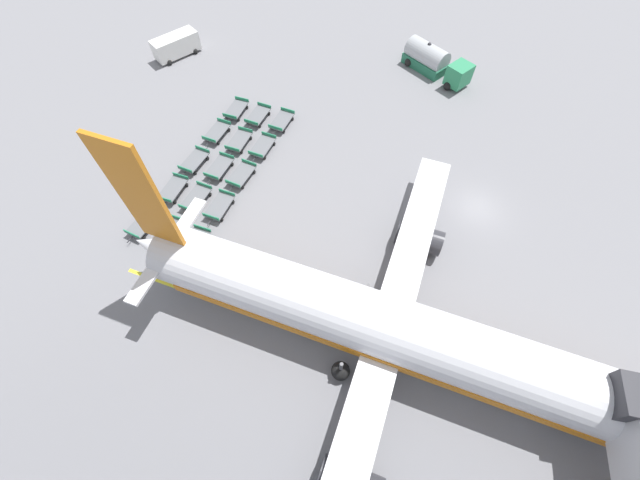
# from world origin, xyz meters

# --- Properties ---
(ground_plane) EXTENTS (500.00, 500.00, 0.00)m
(ground_plane) POSITION_xyz_m (0.00, 0.00, 0.00)
(ground_plane) COLOR gray
(airplane) EXTENTS (33.24, 41.37, 14.53)m
(airplane) POSITION_xyz_m (14.41, -5.61, 3.26)
(airplane) COLOR white
(airplane) RESTS_ON ground_plane
(fuel_tanker_primary) EXTENTS (6.78, 8.11, 3.11)m
(fuel_tanker_primary) POSITION_xyz_m (-19.26, -5.90, 1.31)
(fuel_tanker_primary) COLOR #2D8C5B
(fuel_tanker_primary) RESTS_ON ground_plane
(service_van) EXTENTS (5.60, 4.86, 2.38)m
(service_van) POSITION_xyz_m (-15.40, -35.93, 1.29)
(service_van) COLOR white
(service_van) RESTS_ON ground_plane
(baggage_dolly_row_near_col_a) EXTENTS (3.76, 1.93, 0.92)m
(baggage_dolly_row_near_col_a) POSITION_xyz_m (-7.03, -25.43, 0.48)
(baggage_dolly_row_near_col_a) COLOR slate
(baggage_dolly_row_near_col_a) RESTS_ON ground_plane
(baggage_dolly_row_near_col_b) EXTENTS (3.78, 2.09, 0.92)m
(baggage_dolly_row_near_col_b) POSITION_xyz_m (-3.30, -26.13, 0.48)
(baggage_dolly_row_near_col_b) COLOR slate
(baggage_dolly_row_near_col_b) RESTS_ON ground_plane
(baggage_dolly_row_near_col_c) EXTENTS (3.78, 2.15, 0.92)m
(baggage_dolly_row_near_col_c) POSITION_xyz_m (0.96, -26.76, 0.48)
(baggage_dolly_row_near_col_c) COLOR slate
(baggage_dolly_row_near_col_c) RESTS_ON ground_plane
(baggage_dolly_row_near_col_d) EXTENTS (3.76, 1.94, 0.92)m
(baggage_dolly_row_near_col_d) POSITION_xyz_m (4.68, -27.25, 0.48)
(baggage_dolly_row_near_col_d) COLOR slate
(baggage_dolly_row_near_col_d) RESTS_ON ground_plane
(baggage_dolly_row_near_col_e) EXTENTS (3.78, 2.21, 0.92)m
(baggage_dolly_row_near_col_e) POSITION_xyz_m (8.77, -28.04, 0.48)
(baggage_dolly_row_near_col_e) COLOR slate
(baggage_dolly_row_near_col_e) RESTS_ON ground_plane
(baggage_dolly_row_mid_a_col_a) EXTENTS (3.77, 2.08, 0.92)m
(baggage_dolly_row_mid_a_col_a) POSITION_xyz_m (-6.66, -22.87, 0.48)
(baggage_dolly_row_mid_a_col_a) COLOR slate
(baggage_dolly_row_mid_a_col_a) RESTS_ON ground_plane
(baggage_dolly_row_mid_a_col_b) EXTENTS (3.76, 1.96, 0.92)m
(baggage_dolly_row_mid_a_col_b) POSITION_xyz_m (-2.64, -23.51, 0.48)
(baggage_dolly_row_mid_a_col_b) COLOR slate
(baggage_dolly_row_mid_a_col_b) RESTS_ON ground_plane
(baggage_dolly_row_mid_a_col_c) EXTENTS (3.77, 2.07, 0.92)m
(baggage_dolly_row_mid_a_col_c) POSITION_xyz_m (1.18, -24.12, 0.48)
(baggage_dolly_row_mid_a_col_c) COLOR slate
(baggage_dolly_row_mid_a_col_c) RESTS_ON ground_plane
(baggage_dolly_row_mid_a_col_d) EXTENTS (3.78, 2.09, 0.92)m
(baggage_dolly_row_mid_a_col_d) POSITION_xyz_m (5.18, -24.79, 0.48)
(baggage_dolly_row_mid_a_col_d) COLOR slate
(baggage_dolly_row_mid_a_col_d) RESTS_ON ground_plane
(baggage_dolly_row_mid_a_col_e) EXTENTS (3.76, 1.95, 0.92)m
(baggage_dolly_row_mid_a_col_e) POSITION_xyz_m (9.17, -25.58, 0.48)
(baggage_dolly_row_mid_a_col_e) COLOR slate
(baggage_dolly_row_mid_a_col_e) RESTS_ON ground_plane
(baggage_dolly_row_mid_b_col_a) EXTENTS (3.77, 2.08, 0.92)m
(baggage_dolly_row_mid_b_col_a) POSITION_xyz_m (-6.44, -20.22, 0.48)
(baggage_dolly_row_mid_b_col_a) COLOR slate
(baggage_dolly_row_mid_b_col_a) RESTS_ON ground_plane
(baggage_dolly_row_mid_b_col_b) EXTENTS (3.77, 2.04, 0.92)m
(baggage_dolly_row_mid_b_col_b) POSITION_xyz_m (-2.44, -21.00, 0.48)
(baggage_dolly_row_mid_b_col_b) COLOR slate
(baggage_dolly_row_mid_b_col_b) RESTS_ON ground_plane
(baggage_dolly_row_mid_b_col_c) EXTENTS (3.78, 2.18, 0.92)m
(baggage_dolly_row_mid_b_col_c) POSITION_xyz_m (1.58, -21.77, 0.48)
(baggage_dolly_row_mid_b_col_c) COLOR slate
(baggage_dolly_row_mid_b_col_c) RESTS_ON ground_plane
(baggage_dolly_row_mid_b_col_d) EXTENTS (3.77, 1.98, 0.92)m
(baggage_dolly_row_mid_b_col_d) POSITION_xyz_m (5.54, -22.39, 0.48)
(baggage_dolly_row_mid_b_col_d) COLOR slate
(baggage_dolly_row_mid_b_col_d) RESTS_ON ground_plane
(baggage_dolly_row_mid_b_col_e) EXTENTS (3.75, 1.93, 0.92)m
(baggage_dolly_row_mid_b_col_e) POSITION_xyz_m (9.69, -22.99, 0.48)
(baggage_dolly_row_mid_b_col_e) COLOR slate
(baggage_dolly_row_mid_b_col_e) RESTS_ON ground_plane
(stand_guidance_stripe) EXTENTS (3.48, 26.29, 0.01)m
(stand_guidance_stripe) POSITION_xyz_m (14.62, -14.25, 0.00)
(stand_guidance_stripe) COLOR yellow
(stand_guidance_stripe) RESTS_ON ground_plane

